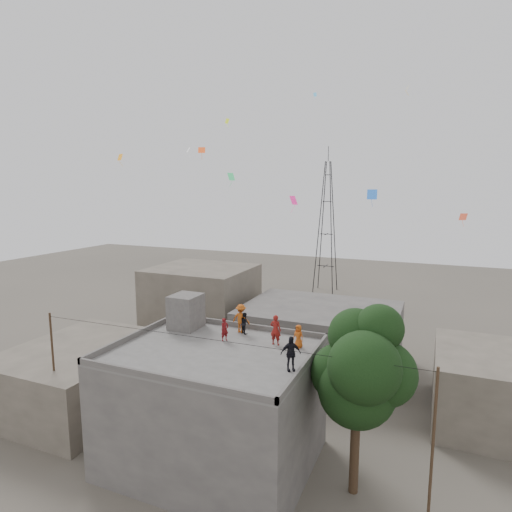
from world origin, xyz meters
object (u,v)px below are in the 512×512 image
(transmission_tower, at_px, (327,227))
(tree, at_px, (362,370))
(person_red_adult, at_px, (276,330))
(stair_head_box, at_px, (186,311))
(person_dark_adult, at_px, (291,354))

(transmission_tower, bearing_deg, tree, -73.91)
(tree, relative_size, transmission_tower, 0.45)
(transmission_tower, xyz_separation_m, person_red_adult, (6.63, -37.93, -2.16))
(stair_head_box, relative_size, tree, 0.22)
(person_red_adult, relative_size, person_dark_adult, 1.01)
(person_red_adult, xyz_separation_m, person_dark_adult, (1.77, -2.80, -0.01))
(transmission_tower, distance_m, person_dark_adult, 41.65)
(person_red_adult, bearing_deg, tree, 163.35)
(stair_head_box, distance_m, transmission_tower, 37.46)
(person_dark_adult, bearing_deg, transmission_tower, 68.91)
(transmission_tower, bearing_deg, stair_head_box, -88.77)
(tree, height_order, person_red_adult, tree)
(person_red_adult, distance_m, person_dark_adult, 3.31)
(person_dark_adult, bearing_deg, person_red_adult, 89.48)
(transmission_tower, bearing_deg, person_dark_adult, -78.35)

